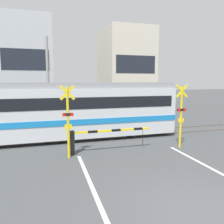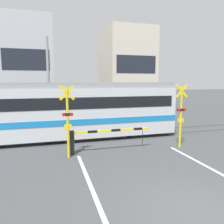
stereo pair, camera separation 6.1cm
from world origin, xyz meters
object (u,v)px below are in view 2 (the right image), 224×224
crossing_barrier_near (93,136)px  pedestrian (88,110)px  crossing_signal_left (68,118)px  crossing_signal_right (181,113)px  crossing_barrier_far (119,115)px  commuter_train (50,109)px

crossing_barrier_near → pedestrian: bearing=82.0°
crossing_signal_left → crossing_signal_right: (5.75, 0.00, 0.00)m
crossing_barrier_far → crossing_signal_right: 6.81m
crossing_barrier_far → crossing_signal_left: bearing=-124.3°
commuter_train → pedestrian: (3.13, 5.36, -0.83)m
crossing_barrier_far → pedestrian: size_ratio=2.36×
crossing_signal_left → crossing_signal_right: bearing=0.0°
commuter_train → crossing_signal_right: commuter_train is taller
crossing_signal_left → pedestrian: 9.24m
crossing_barrier_near → crossing_signal_left: (-1.22, -0.36, 1.00)m
crossing_signal_right → pedestrian: bearing=110.5°
commuter_train → crossing_signal_left: commuter_train is taller
crossing_barrier_far → crossing_signal_right: size_ratio=1.22×
commuter_train → crossing_barrier_near: size_ratio=3.77×
commuter_train → crossing_signal_left: size_ratio=4.58×
crossing_barrier_far → crossing_signal_right: crossing_signal_right is taller
crossing_barrier_near → crossing_signal_left: crossing_signal_left is taller
pedestrian → crossing_barrier_near: bearing=-98.0°
crossing_barrier_near → crossing_signal_right: 4.65m
crossing_signal_right → crossing_barrier_far: bearing=100.5°
commuter_train → pedestrian: 6.26m
crossing_signal_right → commuter_train: bearing=151.4°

